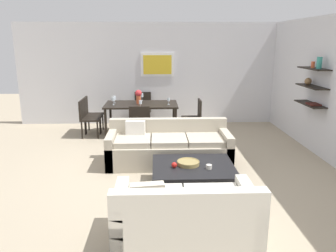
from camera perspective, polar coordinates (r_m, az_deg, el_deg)
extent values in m
plane|color=tan|center=(5.96, 0.08, -7.48)|extent=(18.00, 18.00, 0.00)
cube|color=silver|center=(9.12, 1.12, 8.89)|extent=(8.40, 0.06, 2.70)
cube|color=white|center=(9.04, -1.82, 10.47)|extent=(0.89, 0.02, 0.63)
cube|color=gold|center=(9.02, -1.82, 10.46)|extent=(0.75, 0.01, 0.50)
cube|color=silver|center=(6.99, 25.68, 5.82)|extent=(0.06, 8.20, 2.70)
cube|color=black|center=(7.13, 23.71, 9.01)|extent=(0.28, 0.90, 0.02)
cube|color=black|center=(7.17, 23.43, 6.23)|extent=(0.28, 0.90, 0.02)
cube|color=black|center=(7.22, 23.15, 3.48)|extent=(0.28, 0.90, 0.02)
cylinder|color=teal|center=(6.95, 24.52, 9.83)|extent=(0.10, 0.10, 0.22)
sphere|color=olive|center=(7.32, 22.90, 7.08)|extent=(0.14, 0.14, 0.14)
cylinder|color=#D85933|center=(7.17, 23.60, 9.62)|extent=(0.07, 0.07, 0.12)
cube|color=#4C1E19|center=(7.08, 23.68, 3.46)|extent=(0.20, 0.28, 0.03)
cube|color=#B2A893|center=(6.17, 0.17, -4.63)|extent=(2.24, 0.90, 0.42)
cube|color=#B2A893|center=(6.41, 0.04, -0.26)|extent=(2.24, 0.16, 0.36)
cube|color=#B2A893|center=(6.19, -9.62, -3.90)|extent=(0.14, 0.90, 0.60)
cube|color=#B2A893|center=(6.27, 9.83, -3.67)|extent=(0.14, 0.90, 0.60)
cube|color=#B2A893|center=(6.06, -6.01, -2.48)|extent=(0.63, 0.70, 0.10)
cube|color=#B2A893|center=(6.05, 0.18, -2.43)|extent=(0.63, 0.70, 0.10)
cube|color=#B2A893|center=(6.11, 6.33, -2.35)|extent=(0.63, 0.70, 0.10)
cube|color=white|center=(6.25, -5.60, -0.72)|extent=(0.37, 0.15, 0.36)
cube|color=silver|center=(3.95, 2.96, -16.18)|extent=(1.60, 0.90, 0.42)
cube|color=silver|center=(3.44, 3.60, -13.71)|extent=(1.60, 0.16, 0.36)
cube|color=silver|center=(4.04, 13.72, -14.46)|extent=(0.14, 0.90, 0.60)
cube|color=silver|center=(3.92, -8.13, -15.11)|extent=(0.14, 0.90, 0.60)
cube|color=silver|center=(3.91, 7.91, -12.37)|extent=(0.64, 0.70, 0.10)
cube|color=silver|center=(3.85, -2.07, -12.65)|extent=(0.64, 0.70, 0.10)
cube|color=beige|center=(3.59, -3.56, -12.47)|extent=(0.37, 0.16, 0.36)
cube|color=black|center=(5.19, 4.32, -8.70)|extent=(1.24, 1.06, 0.38)
cylinder|color=#99844C|center=(5.12, 3.48, -6.37)|extent=(0.34, 0.34, 0.05)
torus|color=#99844C|center=(5.11, 3.49, -6.09)|extent=(0.35, 0.35, 0.02)
cylinder|color=silver|center=(5.00, 7.04, -6.95)|extent=(0.09, 0.09, 0.06)
sphere|color=red|center=(5.00, 1.08, -6.70)|extent=(0.09, 0.09, 0.09)
cube|color=black|center=(8.08, -4.61, 3.70)|extent=(1.74, 1.00, 0.04)
cylinder|color=black|center=(7.81, -10.64, 0.30)|extent=(0.06, 0.06, 0.71)
cylinder|color=black|center=(7.73, 1.33, 0.42)|extent=(0.06, 0.06, 0.71)
cylinder|color=black|center=(8.65, -9.81, 1.71)|extent=(0.06, 0.06, 0.71)
cylinder|color=black|center=(8.59, 0.98, 1.83)|extent=(0.06, 0.06, 0.71)
cube|color=black|center=(8.49, -12.56, 1.86)|extent=(0.44, 0.44, 0.04)
cube|color=black|center=(8.48, -13.98, 3.38)|extent=(0.04, 0.44, 0.43)
cylinder|color=black|center=(8.34, -11.48, 0.10)|extent=(0.04, 0.04, 0.41)
cylinder|color=black|center=(8.68, -11.11, 0.68)|extent=(0.04, 0.04, 0.41)
cylinder|color=black|center=(8.40, -13.90, 0.07)|extent=(0.04, 0.04, 0.41)
cylinder|color=black|center=(8.75, -13.44, 0.65)|extent=(0.04, 0.04, 0.41)
cube|color=black|center=(7.34, -4.82, 0.21)|extent=(0.44, 0.44, 0.04)
cube|color=black|center=(7.09, -4.93, 1.66)|extent=(0.44, 0.04, 0.43)
cylinder|color=black|center=(7.57, -3.36, -1.09)|extent=(0.04, 0.04, 0.41)
cylinder|color=black|center=(7.58, -6.08, -1.11)|extent=(0.04, 0.04, 0.41)
cylinder|color=black|center=(7.22, -3.42, -1.85)|extent=(0.04, 0.04, 0.41)
cylinder|color=black|center=(7.24, -6.27, -1.87)|extent=(0.04, 0.04, 0.41)
cube|color=black|center=(7.96, 3.97, 1.34)|extent=(0.44, 0.44, 0.04)
cube|color=black|center=(7.93, 5.44, 3.00)|extent=(0.04, 0.44, 0.43)
cylinder|color=black|center=(8.17, 2.56, 0.08)|extent=(0.04, 0.04, 0.41)
cylinder|color=black|center=(7.82, 2.77, -0.58)|extent=(0.04, 0.04, 0.41)
cylinder|color=black|center=(8.20, 5.06, 0.10)|extent=(0.04, 0.04, 0.41)
cylinder|color=black|center=(7.86, 5.38, -0.55)|extent=(0.04, 0.04, 0.41)
cube|color=black|center=(8.94, -4.36, 2.78)|extent=(0.44, 0.44, 0.04)
cube|color=black|center=(9.09, -4.34, 4.48)|extent=(0.44, 0.04, 0.43)
cylinder|color=black|center=(8.82, -5.54, 1.10)|extent=(0.04, 0.04, 0.41)
cylinder|color=black|center=(8.80, -3.20, 1.12)|extent=(0.04, 0.04, 0.41)
cylinder|color=black|center=(9.17, -5.41, 1.61)|extent=(0.04, 0.04, 0.41)
cylinder|color=black|center=(9.16, -3.16, 1.64)|extent=(0.04, 0.04, 0.41)
cube|color=black|center=(8.06, -13.12, 1.16)|extent=(0.44, 0.44, 0.04)
cube|color=black|center=(8.05, -14.61, 2.77)|extent=(0.04, 0.44, 0.43)
cylinder|color=black|center=(7.91, -11.99, -0.70)|extent=(0.04, 0.04, 0.41)
cylinder|color=black|center=(8.25, -11.58, -0.06)|extent=(0.04, 0.04, 0.41)
cylinder|color=black|center=(7.98, -14.53, -0.72)|extent=(0.04, 0.04, 0.41)
cylinder|color=black|center=(8.32, -14.02, -0.08)|extent=(0.04, 0.04, 0.41)
cylinder|color=silver|center=(8.25, -9.14, 3.95)|extent=(0.06, 0.06, 0.01)
cylinder|color=silver|center=(8.24, -9.15, 4.23)|extent=(0.01, 0.01, 0.08)
cylinder|color=silver|center=(8.23, -9.17, 4.79)|extent=(0.08, 0.08, 0.09)
cylinder|color=silver|center=(7.64, -4.75, 3.26)|extent=(0.06, 0.06, 0.01)
cylinder|color=silver|center=(7.64, -4.75, 3.53)|extent=(0.01, 0.01, 0.07)
cylinder|color=silver|center=(7.62, -4.76, 4.10)|extent=(0.07, 0.07, 0.08)
cylinder|color=silver|center=(8.50, -4.49, 4.40)|extent=(0.06, 0.06, 0.01)
cylinder|color=silver|center=(8.50, -4.50, 4.69)|extent=(0.01, 0.01, 0.08)
cylinder|color=silver|center=(8.48, -4.51, 5.29)|extent=(0.07, 0.07, 0.10)
cylinder|color=silver|center=(8.01, -9.34, 3.63)|extent=(0.06, 0.06, 0.01)
cylinder|color=silver|center=(8.00, -9.36, 3.95)|extent=(0.01, 0.01, 0.09)
cylinder|color=silver|center=(7.98, -9.38, 4.58)|extent=(0.08, 0.08, 0.09)
cylinder|color=silver|center=(7.95, 0.08, 3.74)|extent=(0.06, 0.06, 0.01)
cylinder|color=silver|center=(7.94, 0.08, 4.02)|extent=(0.01, 0.01, 0.07)
cylinder|color=silver|center=(7.93, 0.08, 4.55)|extent=(0.06, 0.06, 0.08)
cylinder|color=#D85933|center=(8.07, -5.06, 4.52)|extent=(0.11, 0.11, 0.19)
sphere|color=red|center=(8.04, -5.09, 5.62)|extent=(0.16, 0.16, 0.16)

